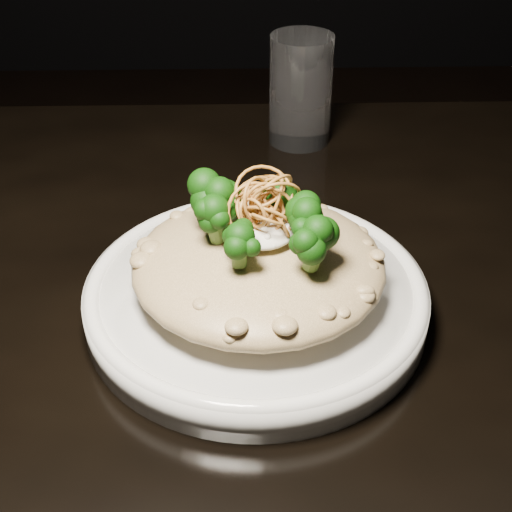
{
  "coord_description": "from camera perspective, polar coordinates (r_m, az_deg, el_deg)",
  "views": [
    {
      "loc": [
        -0.09,
        -0.45,
        1.12
      ],
      "look_at": [
        -0.08,
        -0.01,
        0.81
      ],
      "focal_mm": 50.0,
      "sensor_mm": 36.0,
      "label": 1
    }
  ],
  "objects": [
    {
      "name": "table",
      "position": [
        0.64,
        7.43,
        -9.41
      ],
      "size": [
        1.1,
        0.8,
        0.75
      ],
      "color": "black",
      "rests_on": "ground"
    },
    {
      "name": "plate",
      "position": [
        0.56,
        0.0,
        -3.4
      ],
      "size": [
        0.27,
        0.27,
        0.03
      ],
      "primitive_type": "cylinder",
      "color": "white",
      "rests_on": "table"
    },
    {
      "name": "cheese",
      "position": [
        0.53,
        0.44,
        2.09
      ],
      "size": [
        0.05,
        0.05,
        0.01
      ],
      "primitive_type": "ellipsoid",
      "color": "white",
      "rests_on": "risotto"
    },
    {
      "name": "drinking_glass",
      "position": [
        0.81,
        3.58,
        13.1
      ],
      "size": [
        0.09,
        0.09,
        0.12
      ],
      "primitive_type": "cylinder",
      "rotation": [
        0.0,
        0.0,
        -0.38
      ],
      "color": "white",
      "rests_on": "table"
    },
    {
      "name": "risotto",
      "position": [
        0.54,
        0.21,
        -0.65
      ],
      "size": [
        0.19,
        0.19,
        0.04
      ],
      "primitive_type": "ellipsoid",
      "color": "brown",
      "rests_on": "plate"
    },
    {
      "name": "broccoli",
      "position": [
        0.52,
        0.4,
        3.08
      ],
      "size": [
        0.12,
        0.12,
        0.04
      ],
      "primitive_type": null,
      "color": "black",
      "rests_on": "risotto"
    },
    {
      "name": "shallots",
      "position": [
        0.52,
        0.41,
        4.28
      ],
      "size": [
        0.05,
        0.05,
        0.03
      ],
      "primitive_type": null,
      "color": "brown",
      "rests_on": "cheese"
    }
  ]
}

